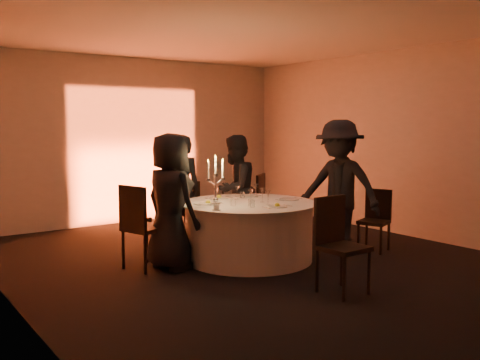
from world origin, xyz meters
TOP-DOWN VIEW (x-y plane):
  - floor at (0.00, 0.00)m, footprint 7.00×7.00m
  - ceiling at (0.00, 0.00)m, footprint 7.00×7.00m
  - wall_back at (0.00, 3.50)m, footprint 7.00×0.00m
  - wall_left at (-3.00, 0.00)m, footprint 0.00×7.00m
  - wall_right at (3.00, 0.00)m, footprint 0.00×7.00m
  - uplighter_fixture at (0.00, 3.20)m, footprint 0.25×0.12m
  - banquet_table at (0.00, 0.00)m, footprint 1.80×1.80m
  - chair_left at (-1.39, 0.37)m, footprint 0.58×0.58m
  - chair_back_left at (-0.11, 1.51)m, footprint 0.43×0.43m
  - chair_back_right at (1.06, 1.28)m, footprint 0.61×0.61m
  - chair_right at (1.80, -0.62)m, footprint 0.49×0.49m
  - chair_front at (-0.04, -1.65)m, footprint 0.46×0.46m
  - guest_left at (-1.06, 0.20)m, footprint 0.69×0.91m
  - guest_back_left at (-0.32, 1.25)m, footprint 0.68×0.53m
  - guest_back_right at (0.44, 0.95)m, footprint 0.98×0.90m
  - guest_right at (1.23, -0.45)m, footprint 1.06×1.37m
  - plate_left at (-0.52, 0.18)m, footprint 0.36×0.24m
  - plate_back_left at (-0.11, 0.55)m, footprint 0.36×0.26m
  - plate_back_right at (0.34, 0.48)m, footprint 0.35×0.29m
  - plate_right at (0.60, -0.11)m, footprint 0.36×0.27m
  - plate_front at (0.05, -0.53)m, footprint 0.36×0.25m
  - coffee_cup at (-0.70, -0.29)m, footprint 0.11×0.11m
  - candelabra at (-0.50, 0.03)m, footprint 0.27×0.13m
  - wine_glass_a at (-0.04, -0.10)m, footprint 0.07×0.07m
  - wine_glass_b at (0.15, -0.10)m, footprint 0.07×0.07m
  - wine_glass_c at (0.37, 0.33)m, footprint 0.07×0.07m
  - wine_glass_d at (-0.35, 0.26)m, footprint 0.07×0.07m
  - wine_glass_e at (0.02, 0.30)m, footprint 0.07×0.07m
  - wine_glass_f at (0.06, -0.33)m, footprint 0.07×0.07m
  - tumbler_a at (-0.17, -0.28)m, footprint 0.07×0.07m
  - tumbler_b at (0.16, 0.37)m, footprint 0.07×0.07m
  - tumbler_c at (-0.35, -0.13)m, footprint 0.07×0.07m
  - tumbler_d at (-0.22, -0.37)m, footprint 0.07×0.07m

SIDE VIEW (x-z plane):
  - floor at x=0.00m, z-range 0.00..0.00m
  - uplighter_fixture at x=0.00m, z-range 0.00..0.10m
  - banquet_table at x=0.00m, z-range 0.00..0.77m
  - chair_right at x=1.80m, z-range 0.05..0.92m
  - chair_back_left at x=-0.11m, z-range 0.06..0.98m
  - chair_back_right at x=1.06m, z-range 0.06..1.05m
  - chair_front at x=-0.04m, z-range 0.07..1.09m
  - chair_left at x=-1.39m, z-range 0.07..1.13m
  - plate_right at x=0.60m, z-range 0.77..0.78m
  - plate_back_right at x=0.34m, z-range 0.77..0.78m
  - plate_back_left at x=-0.11m, z-range 0.75..0.83m
  - plate_front at x=0.05m, z-range 0.75..0.83m
  - plate_left at x=-0.52m, z-range 0.75..0.83m
  - coffee_cup at x=-0.70m, z-range 0.77..0.83m
  - tumbler_a at x=-0.17m, z-range 0.77..0.86m
  - tumbler_b at x=0.16m, z-range 0.77..0.86m
  - tumbler_c at x=-0.35m, z-range 0.77..0.86m
  - tumbler_d at x=-0.22m, z-range 0.77..0.86m
  - guest_back_right at x=0.44m, z-range 0.00..1.64m
  - guest_back_left at x=-0.32m, z-range 0.00..1.65m
  - guest_left at x=-1.06m, z-range 0.00..1.69m
  - wine_glass_a at x=-0.04m, z-range 0.81..1.00m
  - wine_glass_b at x=0.15m, z-range 0.81..1.00m
  - wine_glass_c at x=0.37m, z-range 0.81..1.00m
  - wine_glass_d at x=-0.35m, z-range 0.81..1.00m
  - wine_glass_e at x=0.02m, z-range 0.81..1.00m
  - wine_glass_f at x=0.06m, z-range 0.81..1.00m
  - guest_right at x=1.23m, z-range 0.00..1.86m
  - candelabra at x=-0.50m, z-range 0.67..1.32m
  - wall_back at x=0.00m, z-range -2.00..5.00m
  - wall_left at x=-3.00m, z-range -2.00..5.00m
  - wall_right at x=3.00m, z-range -2.00..5.00m
  - ceiling at x=0.00m, z-range 3.00..3.00m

